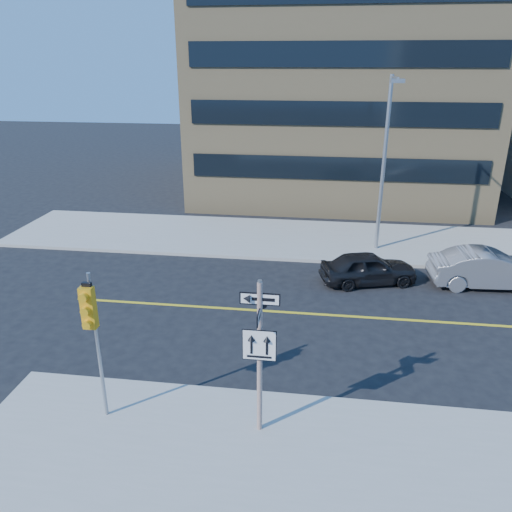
# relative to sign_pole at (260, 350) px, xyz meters

# --- Properties ---
(ground) EXTENTS (120.00, 120.00, 0.00)m
(ground) POSITION_rel_sign_pole_xyz_m (0.00, 2.51, -2.44)
(ground) COLOR black
(ground) RESTS_ON ground
(sign_pole) EXTENTS (0.92, 0.92, 4.06)m
(sign_pole) POSITION_rel_sign_pole_xyz_m (0.00, 0.00, 0.00)
(sign_pole) COLOR beige
(sign_pole) RESTS_ON near_sidewalk
(traffic_signal) EXTENTS (0.32, 0.45, 4.00)m
(traffic_signal) POSITION_rel_sign_pole_xyz_m (-4.00, -0.15, 0.59)
(traffic_signal) COLOR gray
(traffic_signal) RESTS_ON near_sidewalk
(parked_car_a) EXTENTS (2.61, 4.23, 1.34)m
(parked_car_a) POSITION_rel_sign_pole_xyz_m (3.31, 9.60, -1.76)
(parked_car_a) COLOR black
(parked_car_a) RESTS_ON ground
(parked_car_b) EXTENTS (1.90, 4.76, 1.54)m
(parked_car_b) POSITION_rel_sign_pole_xyz_m (8.17, 9.94, -1.67)
(parked_car_b) COLOR slate
(parked_car_b) RESTS_ON ground
(streetlight_a) EXTENTS (0.55, 2.25, 8.00)m
(streetlight_a) POSITION_rel_sign_pole_xyz_m (4.00, 13.27, 2.32)
(streetlight_a) COLOR gray
(streetlight_a) RESTS_ON far_sidewalk
(building_brick) EXTENTS (18.00, 18.00, 18.00)m
(building_brick) POSITION_rel_sign_pole_xyz_m (2.00, 27.51, 6.56)
(building_brick) COLOR tan
(building_brick) RESTS_ON ground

